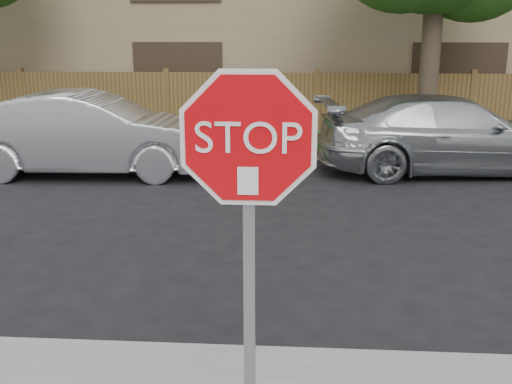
{
  "coord_description": "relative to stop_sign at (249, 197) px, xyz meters",
  "views": [
    {
      "loc": [
        -0.52,
        -4.55,
        2.7
      ],
      "look_at": [
        -0.77,
        -0.9,
        1.7
      ],
      "focal_mm": 42.0,
      "sensor_mm": 36.0,
      "label": 1
    }
  ],
  "objects": [
    {
      "name": "stop_sign",
      "position": [
        0.0,
        0.0,
        0.0
      ],
      "size": [
        1.01,
        0.13,
        2.55
      ],
      "color": "gray",
      "rests_on": "sidewalk_near"
    },
    {
      "name": "sedan_right",
      "position": [
        3.2,
        8.57,
        -1.09
      ],
      "size": [
        5.31,
        2.64,
        1.48
      ],
      "primitive_type": "imported",
      "rotation": [
        0.0,
        0.0,
        1.68
      ],
      "color": "#A7AAAE",
      "rests_on": "ground"
    },
    {
      "name": "sedan_left",
      "position": [
        -3.67,
        7.9,
        -1.04
      ],
      "size": [
        4.86,
        1.89,
        1.58
      ],
      "primitive_type": "imported",
      "rotation": [
        0.0,
        0.0,
        1.62
      ],
      "color": "silver",
      "rests_on": "ground"
    },
    {
      "name": "apartment_building",
      "position": [
        0.77,
        18.48,
        1.7
      ],
      "size": [
        35.2,
        9.2,
        7.2
      ],
      "color": "#95805D",
      "rests_on": "ground"
    },
    {
      "name": "grass_strip",
      "position": [
        0.77,
        11.28,
        -1.77
      ],
      "size": [
        70.0,
        3.0,
        0.12
      ],
      "primitive_type": "cube",
      "color": "#1E4714",
      "rests_on": "ground"
    },
    {
      "name": "far_curb",
      "position": [
        0.77,
        9.63,
        -1.75
      ],
      "size": [
        70.0,
        0.3,
        0.15
      ],
      "primitive_type": "cube",
      "color": "gray",
      "rests_on": "ground"
    },
    {
      "name": "fence",
      "position": [
        0.77,
        12.88,
        -1.03
      ],
      "size": [
        70.0,
        0.12,
        1.6
      ],
      "primitive_type": "cube",
      "color": "brown",
      "rests_on": "ground"
    },
    {
      "name": "ground",
      "position": [
        0.77,
        1.48,
        -1.83
      ],
      "size": [
        90.0,
        90.0,
        0.0
      ],
      "primitive_type": "plane",
      "color": "black",
      "rests_on": "ground"
    }
  ]
}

